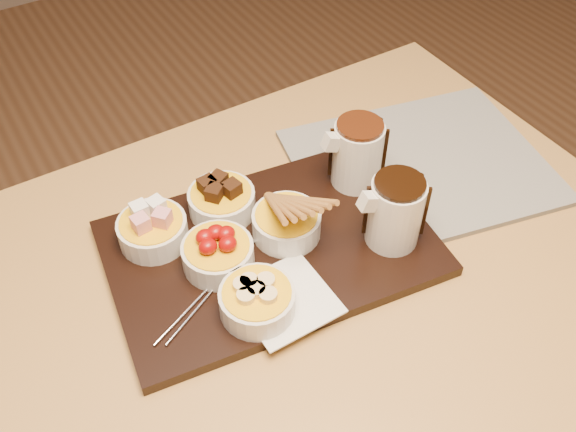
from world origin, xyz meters
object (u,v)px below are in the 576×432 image
pitcher_dark_chocolate (395,213)px  newspaper (420,166)px  serving_board (270,248)px  bowl_strawberries (218,255)px  pitcher_milk_chocolate (357,155)px  dining_table (261,338)px

pitcher_dark_chocolate → newspaper: bearing=43.8°
newspaper → serving_board: bearing=-162.5°
bowl_strawberries → pitcher_dark_chocolate: pitcher_dark_chocolate is taller
newspaper → bowl_strawberries: bearing=-164.4°
serving_board → pitcher_milk_chocolate: 0.20m
pitcher_dark_chocolate → pitcher_milk_chocolate: size_ratio=1.00×
dining_table → bowl_strawberries: size_ratio=12.00×
serving_board → newspaper: bearing=12.7°
dining_table → newspaper: size_ratio=3.01×
bowl_strawberries → pitcher_milk_chocolate: pitcher_milk_chocolate is taller
dining_table → pitcher_dark_chocolate: size_ratio=11.39×
newspaper → pitcher_milk_chocolate: bearing=-176.6°
pitcher_dark_chocolate → newspaper: pitcher_dark_chocolate is taller
dining_table → serving_board: 0.14m
pitcher_milk_chocolate → bowl_strawberries: bearing=-163.6°
pitcher_milk_chocolate → serving_board: bearing=-158.2°
serving_board → newspaper: 0.30m
pitcher_dark_chocolate → pitcher_milk_chocolate: (0.03, 0.13, 0.00)m
dining_table → serving_board: bearing=48.7°
pitcher_milk_chocolate → newspaper: pitcher_milk_chocolate is taller
pitcher_dark_chocolate → newspaper: (0.15, 0.11, -0.07)m
serving_board → pitcher_dark_chocolate: pitcher_dark_chocolate is taller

